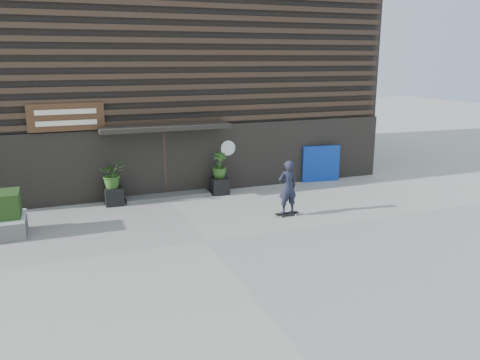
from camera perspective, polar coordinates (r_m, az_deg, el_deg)
name	(u,v)px	position (r m, az deg, el deg)	size (l,w,h in m)	color
ground	(206,242)	(13.35, -4.08, -7.25)	(80.00, 80.00, 0.00)	gray
entrance_step	(168,196)	(17.56, -8.50, -1.86)	(3.00, 0.80, 0.12)	#51514E
planter_pot_left	(114,196)	(17.01, -14.64, -1.86)	(0.60, 0.60, 0.60)	black
bamboo_left	(112,174)	(16.82, -14.80, 0.70)	(0.86, 0.75, 0.96)	#2D591E
planter_pot_right	(220,186)	(17.79, -2.42, -0.69)	(0.60, 0.60, 0.60)	black
bamboo_right	(219,165)	(17.61, -2.44, 1.76)	(0.54, 0.54, 0.96)	#2D591E
blue_tarp	(321,164)	(19.76, 9.51, 1.91)	(1.56, 0.12, 1.46)	#0B2D99
building	(137,78)	(22.17, -12.02, 11.63)	(18.00, 11.00, 8.00)	black
skateboarder	(288,187)	(15.19, 5.63, -0.86)	(0.78, 0.43, 1.80)	black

